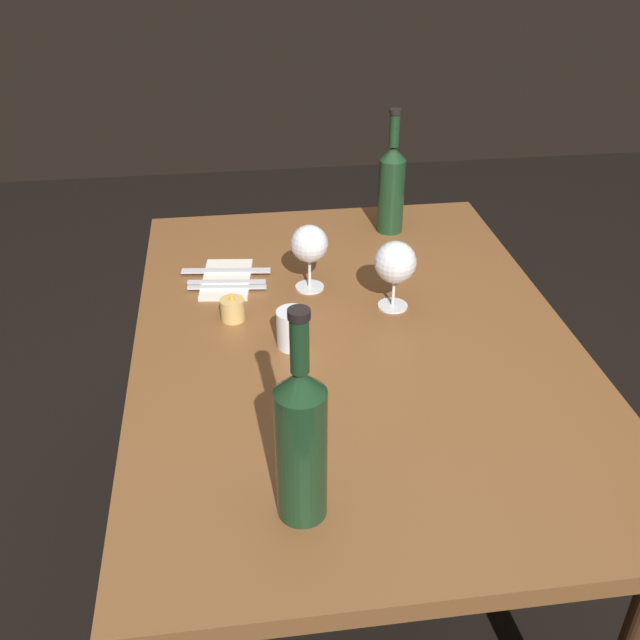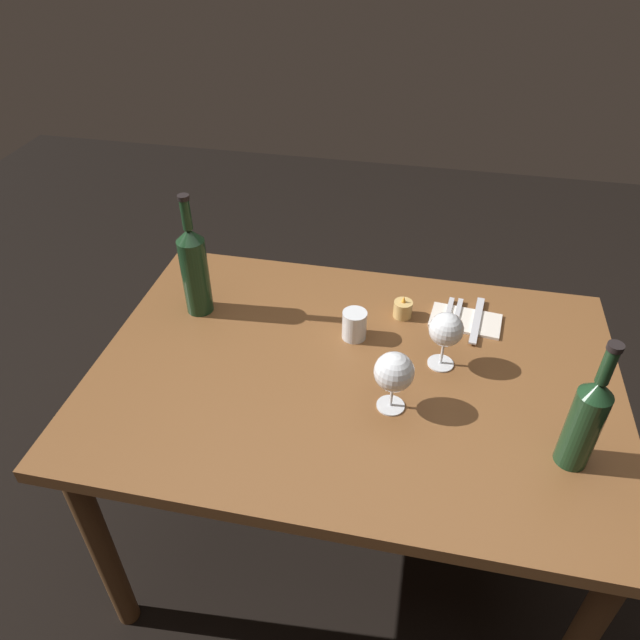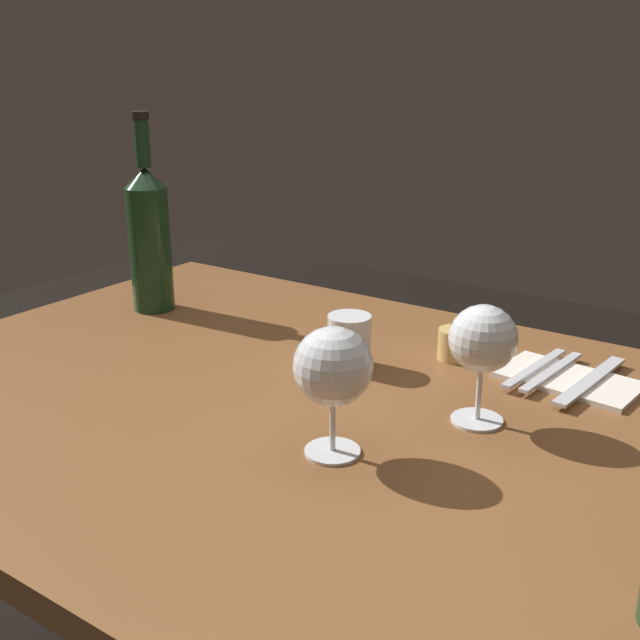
{
  "view_description": "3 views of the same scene",
  "coord_description": "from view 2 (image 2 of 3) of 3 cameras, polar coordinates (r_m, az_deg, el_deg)",
  "views": [
    {
      "loc": [
        -1.24,
        0.24,
        1.56
      ],
      "look_at": [
        -0.1,
        0.09,
        0.85
      ],
      "focal_mm": 40.86,
      "sensor_mm": 36.0,
      "label": 1
    },
    {
      "loc": [
        0.13,
        -1.07,
        1.75
      ],
      "look_at": [
        -0.1,
        0.08,
        0.82
      ],
      "focal_mm": 33.06,
      "sensor_mm": 36.0,
      "label": 2
    },
    {
      "loc": [
        0.53,
        -0.75,
        1.17
      ],
      "look_at": [
        0.01,
        0.01,
        0.85
      ],
      "focal_mm": 42.1,
      "sensor_mm": 36.0,
      "label": 3
    }
  ],
  "objects": [
    {
      "name": "ground_plane",
      "position": [
        2.05,
        2.57,
        -20.15
      ],
      "size": [
        6.0,
        6.0,
        0.0
      ],
      "primitive_type": "plane",
      "color": "black"
    },
    {
      "name": "dining_table",
      "position": [
        1.54,
        3.24,
        -7.33
      ],
      "size": [
        1.3,
        0.9,
        0.74
      ],
      "color": "brown",
      "rests_on": "ground"
    },
    {
      "name": "wine_glass_left",
      "position": [
        1.45,
        12.11,
        -0.99
      ],
      "size": [
        0.08,
        0.08,
        0.15
      ],
      "color": "white",
      "rests_on": "dining_table"
    },
    {
      "name": "wine_glass_right",
      "position": [
        1.32,
        7.18,
        -5.09
      ],
      "size": [
        0.09,
        0.09,
        0.16
      ],
      "color": "white",
      "rests_on": "dining_table"
    },
    {
      "name": "wine_bottle",
      "position": [
        1.62,
        -12.06,
        4.89
      ],
      "size": [
        0.07,
        0.07,
        0.35
      ],
      "color": "#19381E",
      "rests_on": "dining_table"
    },
    {
      "name": "wine_bottle_second",
      "position": [
        1.3,
        24.32,
        -8.8
      ],
      "size": [
        0.07,
        0.07,
        0.32
      ],
      "color": "#19381E",
      "rests_on": "dining_table"
    },
    {
      "name": "water_tumbler",
      "position": [
        1.55,
        3.34,
        -0.6
      ],
      "size": [
        0.07,
        0.07,
        0.08
      ],
      "color": "white",
      "rests_on": "dining_table"
    },
    {
      "name": "votive_candle",
      "position": [
        1.65,
        8.02,
        1.02
      ],
      "size": [
        0.05,
        0.05,
        0.07
      ],
      "color": "#DBB266",
      "rests_on": "dining_table"
    },
    {
      "name": "folded_napkin",
      "position": [
        1.67,
        13.89,
        -0.05
      ],
      "size": [
        0.2,
        0.13,
        0.01
      ],
      "color": "silver",
      "rests_on": "dining_table"
    },
    {
      "name": "fork_inner",
      "position": [
        1.66,
        13.07,
        0.24
      ],
      "size": [
        0.04,
        0.18,
        0.0
      ],
      "color": "silver",
      "rests_on": "folded_napkin"
    },
    {
      "name": "fork_outer",
      "position": [
        1.66,
        12.22,
        0.34
      ],
      "size": [
        0.04,
        0.18,
        0.0
      ],
      "color": "silver",
      "rests_on": "folded_napkin"
    },
    {
      "name": "table_knife",
      "position": [
        1.67,
        14.95,
        -0.0
      ],
      "size": [
        0.04,
        0.21,
        0.0
      ],
      "color": "silver",
      "rests_on": "folded_napkin"
    }
  ]
}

